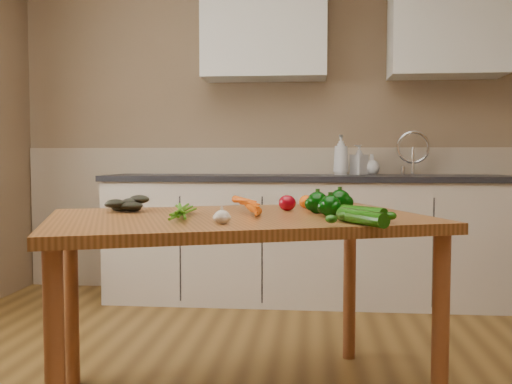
{
  "coord_description": "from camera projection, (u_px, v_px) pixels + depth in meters",
  "views": [
    {
      "loc": [
        0.25,
        -1.88,
        1.02
      ],
      "look_at": [
        0.0,
        0.64,
        0.87
      ],
      "focal_mm": 40.0,
      "sensor_mm": 36.0,
      "label": 1
    }
  ],
  "objects": [
    {
      "name": "pepper_a",
      "position": [
        318.0,
        203.0,
        2.38
      ],
      "size": [
        0.09,
        0.09,
        0.09
      ],
      "primitive_type": "sphere",
      "color": "#023003",
      "rests_on": "table"
    },
    {
      "name": "soap_bottle_a",
      "position": [
        341.0,
        155.0,
        4.08
      ],
      "size": [
        0.13,
        0.13,
        0.29
      ],
      "primitive_type": "imported",
      "rotation": [
        0.0,
        0.0,
        6.06
      ],
      "color": "silver",
      "rests_on": "counter_run"
    },
    {
      "name": "soap_bottle_c",
      "position": [
        372.0,
        164.0,
        4.16
      ],
      "size": [
        0.14,
        0.14,
        0.15
      ],
      "primitive_type": "imported",
      "rotation": [
        0.0,
        0.0,
        3.41
      ],
      "color": "silver",
      "rests_on": "counter_run"
    },
    {
      "name": "leafy_greens",
      "position": [
        128.0,
        199.0,
        2.47
      ],
      "size": [
        0.21,
        0.19,
        0.11
      ],
      "primitive_type": null,
      "color": "black",
      "rests_on": "table"
    },
    {
      "name": "upper_cabinets",
      "position": [
        349.0,
        29.0,
        4.1
      ],
      "size": [
        2.15,
        0.35,
        0.7
      ],
      "color": "silver",
      "rests_on": "room"
    },
    {
      "name": "zucchini_b",
      "position": [
        362.0,
        217.0,
        1.98
      ],
      "size": [
        0.17,
        0.24,
        0.05
      ],
      "primitive_type": "cylinder",
      "rotation": [
        1.57,
        0.0,
        0.53
      ],
      "color": "#104107",
      "rests_on": "table"
    },
    {
      "name": "counter_run",
      "position": [
        306.0,
        237.0,
        4.09
      ],
      "size": [
        2.84,
        0.64,
        1.14
      ],
      "color": "beige",
      "rests_on": "ground"
    },
    {
      "name": "zucchini_a",
      "position": [
        363.0,
        213.0,
        2.11
      ],
      "size": [
        0.17,
        0.18,
        0.05
      ],
      "primitive_type": "cylinder",
      "rotation": [
        1.57,
        0.0,
        0.74
      ],
      "color": "#104107",
      "rests_on": "table"
    },
    {
      "name": "carrot_bunch",
      "position": [
        229.0,
        207.0,
        2.28
      ],
      "size": [
        0.33,
        0.29,
        0.07
      ],
      "primitive_type": null,
      "rotation": [
        0.0,
        0.0,
        0.35
      ],
      "color": "#D94D05",
      "rests_on": "table"
    },
    {
      "name": "room",
      "position": [
        243.0,
        96.0,
        2.06
      ],
      "size": [
        4.04,
        5.04,
        2.64
      ],
      "color": "brown",
      "rests_on": "ground"
    },
    {
      "name": "tomato_b",
      "position": [
        306.0,
        202.0,
        2.61
      ],
      "size": [
        0.07,
        0.07,
        0.06
      ],
      "primitive_type": "ellipsoid",
      "color": "#CE4B05",
      "rests_on": "table"
    },
    {
      "name": "soap_bottle_b",
      "position": [
        359.0,
        160.0,
        4.14
      ],
      "size": [
        0.14,
        0.14,
        0.22
      ],
      "primitive_type": "imported",
      "rotation": [
        0.0,
        0.0,
        5.45
      ],
      "color": "silver",
      "rests_on": "counter_run"
    },
    {
      "name": "tomato_c",
      "position": [
        328.0,
        202.0,
        2.58
      ],
      "size": [
        0.07,
        0.07,
        0.06
      ],
      "primitive_type": "ellipsoid",
      "color": "#CE4B05",
      "rests_on": "table"
    },
    {
      "name": "garlic_bulb",
      "position": [
        222.0,
        217.0,
        2.01
      ],
      "size": [
        0.06,
        0.06,
        0.05
      ],
      "primitive_type": "ellipsoid",
      "color": "silver",
      "rests_on": "table"
    },
    {
      "name": "table",
      "position": [
        238.0,
        237.0,
        2.31
      ],
      "size": [
        1.71,
        1.4,
        0.79
      ],
      "rotation": [
        0.0,
        0.0,
        0.35
      ],
      "color": "brown",
      "rests_on": "ground"
    },
    {
      "name": "tomato_a",
      "position": [
        287.0,
        203.0,
        2.5
      ],
      "size": [
        0.08,
        0.08,
        0.07
      ],
      "primitive_type": "ellipsoid",
      "color": "maroon",
      "rests_on": "table"
    },
    {
      "name": "pepper_c",
      "position": [
        330.0,
        206.0,
        2.25
      ],
      "size": [
        0.08,
        0.08,
        0.08
      ],
      "primitive_type": "sphere",
      "color": "#023003",
      "rests_on": "table"
    },
    {
      "name": "pepper_b",
      "position": [
        340.0,
        201.0,
        2.43
      ],
      "size": [
        0.1,
        0.1,
        0.1
      ],
      "primitive_type": "sphere",
      "color": "#023003",
      "rests_on": "table"
    }
  ]
}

